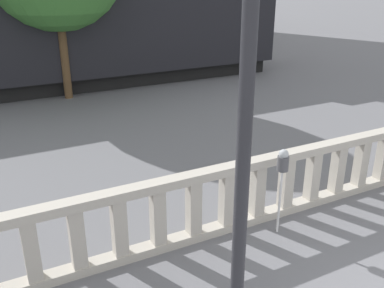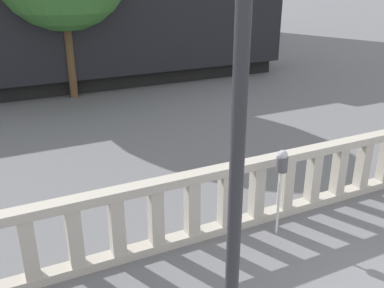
# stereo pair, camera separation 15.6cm
# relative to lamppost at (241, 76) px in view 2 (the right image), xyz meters

# --- Properties ---
(balustrade) EXTENTS (14.33, 0.24, 1.19)m
(balustrade) POSITION_rel_lamppost_xyz_m (2.18, 1.80, -2.49)
(balustrade) COLOR #BCB5A8
(balustrade) RESTS_ON ground
(lamppost) EXTENTS (0.35, 0.35, 6.01)m
(lamppost) POSITION_rel_lamppost_xyz_m (0.00, 0.00, 0.00)
(lamppost) COLOR #2D2D33
(lamppost) RESTS_ON ground
(parking_meter) EXTENTS (0.18, 0.18, 1.48)m
(parking_meter) POSITION_rel_lamppost_xyz_m (1.69, 1.36, -1.89)
(parking_meter) COLOR silver
(parking_meter) RESTS_ON ground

